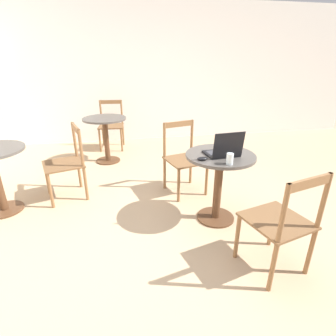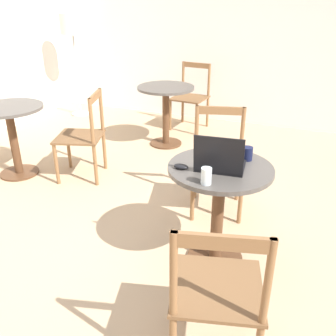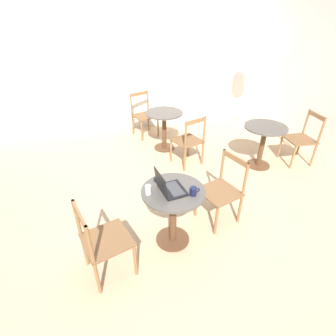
{
  "view_description": "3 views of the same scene",
  "coord_description": "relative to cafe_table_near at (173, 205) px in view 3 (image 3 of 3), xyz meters",
  "views": [
    {
      "loc": [
        -2.39,
        0.6,
        1.63
      ],
      "look_at": [
        0.02,
        0.15,
        0.61
      ],
      "focal_mm": 28.0,
      "sensor_mm": 36.0,
      "label": 1
    },
    {
      "loc": [
        -2.26,
        -0.88,
        1.79
      ],
      "look_at": [
        -0.03,
        0.02,
        0.66
      ],
      "focal_mm": 40.0,
      "sensor_mm": 36.0,
      "label": 2
    },
    {
      "loc": [
        -0.79,
        -2.51,
        2.44
      ],
      "look_at": [
        0.04,
        0.15,
        0.7
      ],
      "focal_mm": 28.0,
      "sensor_mm": 36.0,
      "label": 3
    }
  ],
  "objects": [
    {
      "name": "chair_near_right",
      "position": [
        0.72,
        0.19,
        -0.1
      ],
      "size": [
        0.55,
        0.55,
        0.9
      ],
      "color": "brown",
      "rests_on": "ground_plane"
    },
    {
      "name": "chair_far_front",
      "position": [
        0.83,
        1.64,
        -0.1
      ],
      "size": [
        0.57,
        0.57,
        0.9
      ],
      "color": "brown",
      "rests_on": "ground_plane"
    },
    {
      "name": "chair_far_back",
      "position": [
        0.37,
        3.11,
        -0.1
      ],
      "size": [
        0.56,
        0.56,
        0.9
      ],
      "color": "brown",
      "rests_on": "ground_plane"
    },
    {
      "name": "wall_back",
      "position": [
        0.06,
        3.6,
        0.8
      ],
      "size": [
        9.4,
        0.06,
        2.7
      ],
      "color": "white",
      "rests_on": "ground_plane"
    },
    {
      "name": "mug",
      "position": [
        0.18,
        -0.14,
        0.25
      ],
      "size": [
        0.11,
        0.07,
        0.09
      ],
      "color": "#141938",
      "rests_on": "cafe_table_near"
    },
    {
      "name": "ground_plane",
      "position": [
        0.06,
        0.37,
        -0.55
      ],
      "size": [
        16.0,
        16.0,
        0.0
      ],
      "primitive_type": "plane",
      "color": "tan"
    },
    {
      "name": "chair_near_left",
      "position": [
        -0.81,
        -0.21,
        -0.1
      ],
      "size": [
        0.55,
        0.55,
        0.9
      ],
      "color": "brown",
      "rests_on": "ground_plane"
    },
    {
      "name": "drinking_glass",
      "position": [
        -0.27,
        0.02,
        0.25
      ],
      "size": [
        0.06,
        0.06,
        0.1
      ],
      "color": "silver",
      "rests_on": "cafe_table_near"
    },
    {
      "name": "laptop",
      "position": [
        -0.05,
        -0.01,
        0.25
      ],
      "size": [
        0.31,
        0.34,
        0.26
      ],
      "color": "black",
      "rests_on": "cafe_table_near"
    },
    {
      "name": "cafe_table_mid",
      "position": [
        2.01,
        1.21,
        0.0
      ],
      "size": [
        0.7,
        0.7,
        0.75
      ],
      "color": "#51331E",
      "rests_on": "ground_plane"
    },
    {
      "name": "cafe_table_far",
      "position": [
        0.6,
        2.36,
        0.0
      ],
      "size": [
        0.7,
        0.7,
        0.75
      ],
      "color": "#51331E",
      "rests_on": "ground_plane"
    },
    {
      "name": "mouse",
      "position": [
        -0.13,
        0.23,
        0.22
      ],
      "size": [
        0.06,
        0.1,
        0.03
      ],
      "color": "black",
      "rests_on": "cafe_table_near"
    },
    {
      "name": "cafe_table_near",
      "position": [
        0.0,
        0.0,
        0.0
      ],
      "size": [
        0.7,
        0.7,
        0.75
      ],
      "color": "#51331E",
      "rests_on": "ground_plane"
    },
    {
      "name": "chair_mid_right",
      "position": [
        2.76,
        1.13,
        -0.1
      ],
      "size": [
        0.5,
        0.5,
        0.9
      ],
      "color": "brown",
      "rests_on": "ground_plane"
    },
    {
      "name": "floor_lamp",
      "position": [
        2.71,
        2.98,
        0.75
      ],
      "size": [
        0.36,
        0.36,
        1.52
      ],
      "color": "#B7B7B7",
      "rests_on": "ground_plane"
    }
  ]
}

